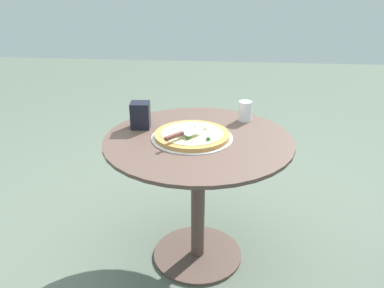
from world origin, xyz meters
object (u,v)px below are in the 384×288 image
(pizza_server, at_px, (182,134))
(drinking_cup, at_px, (245,111))
(napkin_dispenser, at_px, (140,115))
(patio_table, at_px, (198,173))
(pizza_on_tray, at_px, (192,135))

(pizza_server, xyz_separation_m, drinking_cup, (-0.34, 0.31, 0.01))
(pizza_server, xyz_separation_m, napkin_dispenser, (-0.19, -0.24, 0.02))
(patio_table, xyz_separation_m, pizza_on_tray, (-0.01, -0.03, 0.21))
(napkin_dispenser, bearing_deg, drinking_cup, 10.84)
(patio_table, height_order, pizza_server, pizza_server)
(patio_table, height_order, drinking_cup, drinking_cup)
(patio_table, distance_m, napkin_dispenser, 0.43)
(napkin_dispenser, bearing_deg, pizza_on_tray, -26.93)
(patio_table, bearing_deg, pizza_on_tray, -99.45)
(pizza_on_tray, bearing_deg, patio_table, 80.55)
(napkin_dispenser, bearing_deg, patio_table, -25.71)
(pizza_on_tray, bearing_deg, pizza_server, -30.79)
(patio_table, distance_m, pizza_on_tray, 0.21)
(pizza_server, height_order, napkin_dispenser, napkin_dispenser)
(pizza_server, distance_m, drinking_cup, 0.46)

